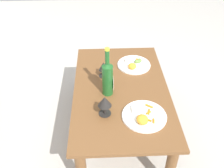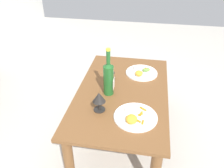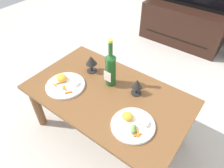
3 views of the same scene
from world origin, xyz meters
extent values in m
plane|color=#B7B2A8|center=(0.00, 0.00, 0.00)|extent=(6.40, 6.40, 0.00)
cube|color=brown|center=(0.00, 0.00, 0.45)|extent=(1.19, 0.71, 0.03)
cylinder|color=brown|center=(0.53, -0.29, 0.22)|extent=(0.07, 0.07, 0.44)
cylinder|color=brown|center=(-0.53, 0.29, 0.22)|extent=(0.07, 0.07, 0.44)
cylinder|color=brown|center=(0.53, 0.29, 0.22)|extent=(0.07, 0.07, 0.44)
cylinder|color=#1E5923|center=(-0.05, 0.10, 0.58)|extent=(0.08, 0.08, 0.24)
cone|color=#1E5923|center=(-0.05, 0.10, 0.72)|extent=(0.08, 0.08, 0.04)
cylinder|color=#1E5923|center=(-0.05, 0.10, 0.78)|extent=(0.03, 0.03, 0.10)
cylinder|color=yellow|center=(-0.05, 0.10, 0.84)|extent=(0.03, 0.03, 0.02)
cube|color=silver|center=(-0.05, 0.06, 0.56)|extent=(0.06, 0.00, 0.09)
cylinder|color=black|center=(-0.26, 0.13, 0.47)|extent=(0.08, 0.08, 0.01)
cylinder|color=black|center=(-0.26, 0.13, 0.51)|extent=(0.02, 0.02, 0.07)
cone|color=black|center=(-0.26, 0.13, 0.58)|extent=(0.09, 0.09, 0.07)
cylinder|color=black|center=(0.16, 0.13, 0.47)|extent=(0.08, 0.08, 0.01)
cylinder|color=black|center=(0.16, 0.13, 0.50)|extent=(0.02, 0.02, 0.05)
cone|color=black|center=(0.16, 0.13, 0.56)|extent=(0.08, 0.08, 0.07)
cylinder|color=white|center=(-0.30, -0.13, 0.47)|extent=(0.30, 0.30, 0.01)
torus|color=white|center=(-0.30, -0.13, 0.48)|extent=(0.29, 0.29, 0.01)
ellipsoid|color=orange|center=(-0.36, -0.11, 0.50)|extent=(0.08, 0.08, 0.05)
cube|color=beige|center=(-0.25, -0.08, 0.49)|extent=(0.07, 0.05, 0.02)
cylinder|color=orange|center=(-0.23, -0.18, 0.48)|extent=(0.03, 0.04, 0.01)
cylinder|color=orange|center=(-0.22, -0.17, 0.48)|extent=(0.03, 0.04, 0.01)
cylinder|color=orange|center=(-0.27, -0.17, 0.48)|extent=(0.04, 0.02, 0.01)
cylinder|color=orange|center=(-0.28, -0.16, 0.48)|extent=(0.04, 0.02, 0.01)
cylinder|color=orange|center=(-0.29, -0.16, 0.48)|extent=(0.03, 0.04, 0.01)
cylinder|color=orange|center=(-0.35, -0.15, 0.48)|extent=(0.03, 0.04, 0.01)
cylinder|color=orange|center=(-0.36, -0.18, 0.48)|extent=(0.04, 0.02, 0.01)
cylinder|color=white|center=(0.30, -0.13, 0.47)|extent=(0.28, 0.28, 0.01)
torus|color=white|center=(0.30, -0.13, 0.48)|extent=(0.28, 0.28, 0.01)
ellipsoid|color=orange|center=(0.25, -0.11, 0.50)|extent=(0.07, 0.07, 0.04)
cube|color=beige|center=(0.35, -0.08, 0.49)|extent=(0.07, 0.06, 0.02)
cylinder|color=orange|center=(0.37, -0.18, 0.48)|extent=(0.04, 0.05, 0.01)
cylinder|color=orange|center=(0.36, -0.17, 0.48)|extent=(0.04, 0.05, 0.01)
cylinder|color=orange|center=(0.33, -0.16, 0.48)|extent=(0.03, 0.05, 0.01)
sphere|color=olive|center=(0.34, -0.18, 0.49)|extent=(0.03, 0.03, 0.03)
sphere|color=olive|center=(0.33, -0.16, 0.49)|extent=(0.03, 0.03, 0.03)
sphere|color=olive|center=(0.32, -0.15, 0.49)|extent=(0.03, 0.03, 0.03)
sphere|color=olive|center=(0.33, -0.17, 0.49)|extent=(0.03, 0.03, 0.03)
camera|label=1|loc=(-1.49, 0.14, 1.68)|focal=41.00mm
camera|label=2|loc=(-1.53, -0.18, 1.52)|focal=37.70mm
camera|label=3|loc=(0.66, -0.82, 1.53)|focal=32.87mm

